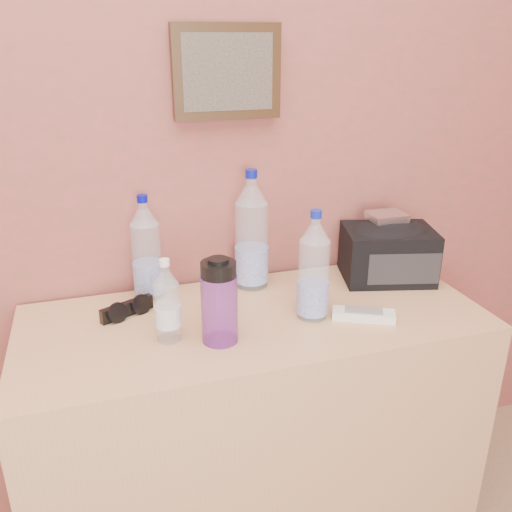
{
  "coord_description": "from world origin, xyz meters",
  "views": [
    {
      "loc": [
        -0.06,
        0.47,
        1.49
      ],
      "look_at": [
        0.33,
        1.71,
        0.96
      ],
      "focal_mm": 38.0,
      "sensor_mm": 36.0,
      "label": 1
    }
  ],
  "objects_px": {
    "pet_large_c": "(252,236)",
    "foil_packet": "(387,216)",
    "nalgene_bottle": "(219,301)",
    "ac_remote": "(364,315)",
    "pet_large_b": "(147,253)",
    "pet_large_d": "(314,271)",
    "pet_small": "(167,305)",
    "toiletry_bag": "(388,251)",
    "sunglasses": "(127,309)",
    "dresser": "(255,432)"
  },
  "relations": [
    {
      "from": "dresser",
      "to": "pet_large_b",
      "type": "height_order",
      "value": "pet_large_b"
    },
    {
      "from": "pet_large_b",
      "to": "sunglasses",
      "type": "height_order",
      "value": "pet_large_b"
    },
    {
      "from": "pet_large_b",
      "to": "pet_small",
      "type": "bearing_deg",
      "value": -86.5
    },
    {
      "from": "sunglasses",
      "to": "foil_packet",
      "type": "xyz_separation_m",
      "value": [
        0.8,
        0.04,
        0.17
      ]
    },
    {
      "from": "pet_large_d",
      "to": "foil_packet",
      "type": "bearing_deg",
      "value": 30.81
    },
    {
      "from": "dresser",
      "to": "toiletry_bag",
      "type": "bearing_deg",
      "value": 14.51
    },
    {
      "from": "sunglasses",
      "to": "dresser",
      "type": "bearing_deg",
      "value": -43.23
    },
    {
      "from": "toiletry_bag",
      "to": "foil_packet",
      "type": "height_order",
      "value": "foil_packet"
    },
    {
      "from": "pet_large_b",
      "to": "ac_remote",
      "type": "xyz_separation_m",
      "value": [
        0.53,
        -0.32,
        -0.12
      ]
    },
    {
      "from": "dresser",
      "to": "pet_large_c",
      "type": "height_order",
      "value": "pet_large_c"
    },
    {
      "from": "pet_large_c",
      "to": "foil_packet",
      "type": "bearing_deg",
      "value": -6.68
    },
    {
      "from": "pet_large_d",
      "to": "toiletry_bag",
      "type": "bearing_deg",
      "value": 27.36
    },
    {
      "from": "pet_small",
      "to": "ac_remote",
      "type": "distance_m",
      "value": 0.53
    },
    {
      "from": "toiletry_bag",
      "to": "foil_packet",
      "type": "xyz_separation_m",
      "value": [
        0.0,
        0.03,
        0.1
      ]
    },
    {
      "from": "pet_large_b",
      "to": "pet_large_c",
      "type": "bearing_deg",
      "value": -3.47
    },
    {
      "from": "pet_large_d",
      "to": "ac_remote",
      "type": "bearing_deg",
      "value": -23.64
    },
    {
      "from": "pet_small",
      "to": "ac_remote",
      "type": "height_order",
      "value": "pet_small"
    },
    {
      "from": "toiletry_bag",
      "to": "pet_small",
      "type": "bearing_deg",
      "value": -151.88
    },
    {
      "from": "dresser",
      "to": "toiletry_bag",
      "type": "height_order",
      "value": "toiletry_bag"
    },
    {
      "from": "pet_large_d",
      "to": "foil_packet",
      "type": "relative_size",
      "value": 2.77
    },
    {
      "from": "nalgene_bottle",
      "to": "pet_large_d",
      "type": "bearing_deg",
      "value": 10.4
    },
    {
      "from": "toiletry_bag",
      "to": "foil_packet",
      "type": "distance_m",
      "value": 0.11
    },
    {
      "from": "pet_small",
      "to": "toiletry_bag",
      "type": "relative_size",
      "value": 0.8
    },
    {
      "from": "toiletry_bag",
      "to": "pet_large_d",
      "type": "bearing_deg",
      "value": -138.1
    },
    {
      "from": "pet_large_c",
      "to": "ac_remote",
      "type": "xyz_separation_m",
      "value": [
        0.22,
        -0.3,
        -0.15
      ]
    },
    {
      "from": "nalgene_bottle",
      "to": "ac_remote",
      "type": "height_order",
      "value": "nalgene_bottle"
    },
    {
      "from": "nalgene_bottle",
      "to": "foil_packet",
      "type": "xyz_separation_m",
      "value": [
        0.59,
        0.24,
        0.09
      ]
    },
    {
      "from": "nalgene_bottle",
      "to": "ac_remote",
      "type": "xyz_separation_m",
      "value": [
        0.4,
        -0.01,
        -0.1
      ]
    },
    {
      "from": "dresser",
      "to": "pet_small",
      "type": "bearing_deg",
      "value": -168.25
    },
    {
      "from": "sunglasses",
      "to": "ac_remote",
      "type": "bearing_deg",
      "value": -44.16
    },
    {
      "from": "sunglasses",
      "to": "foil_packet",
      "type": "distance_m",
      "value": 0.82
    },
    {
      "from": "pet_large_d",
      "to": "sunglasses",
      "type": "distance_m",
      "value": 0.52
    },
    {
      "from": "pet_large_c",
      "to": "ac_remote",
      "type": "relative_size",
      "value": 2.15
    },
    {
      "from": "pet_large_b",
      "to": "foil_packet",
      "type": "height_order",
      "value": "pet_large_b"
    },
    {
      "from": "pet_small",
      "to": "foil_packet",
      "type": "xyz_separation_m",
      "value": [
        0.71,
        0.2,
        0.1
      ]
    },
    {
      "from": "foil_packet",
      "to": "nalgene_bottle",
      "type": "bearing_deg",
      "value": -157.77
    },
    {
      "from": "nalgene_bottle",
      "to": "sunglasses",
      "type": "bearing_deg",
      "value": 136.33
    },
    {
      "from": "pet_large_d",
      "to": "nalgene_bottle",
      "type": "height_order",
      "value": "pet_large_d"
    },
    {
      "from": "pet_large_b",
      "to": "ac_remote",
      "type": "distance_m",
      "value": 0.63
    },
    {
      "from": "pet_large_c",
      "to": "toiletry_bag",
      "type": "bearing_deg",
      "value": -10.12
    },
    {
      "from": "pet_large_b",
      "to": "pet_large_d",
      "type": "height_order",
      "value": "pet_large_b"
    },
    {
      "from": "pet_large_b",
      "to": "pet_small",
      "type": "relative_size",
      "value": 1.41
    },
    {
      "from": "pet_small",
      "to": "nalgene_bottle",
      "type": "xyz_separation_m",
      "value": [
        0.12,
        -0.04,
        0.01
      ]
    },
    {
      "from": "pet_large_d",
      "to": "ac_remote",
      "type": "distance_m",
      "value": 0.18
    },
    {
      "from": "pet_large_b",
      "to": "foil_packet",
      "type": "distance_m",
      "value": 0.73
    },
    {
      "from": "pet_large_b",
      "to": "ac_remote",
      "type": "height_order",
      "value": "pet_large_b"
    },
    {
      "from": "pet_large_c",
      "to": "foil_packet",
      "type": "height_order",
      "value": "pet_large_c"
    },
    {
      "from": "nalgene_bottle",
      "to": "pet_large_b",
      "type": "bearing_deg",
      "value": 113.94
    },
    {
      "from": "nalgene_bottle",
      "to": "foil_packet",
      "type": "distance_m",
      "value": 0.64
    },
    {
      "from": "pet_large_d",
      "to": "foil_packet",
      "type": "xyz_separation_m",
      "value": [
        0.32,
        0.19,
        0.06
      ]
    }
  ]
}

